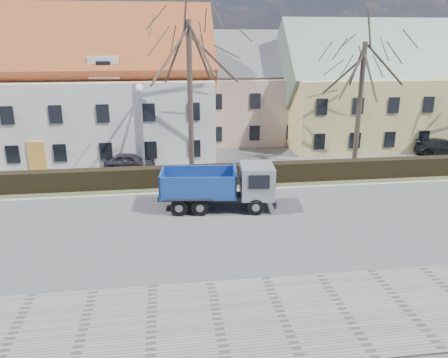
{
  "coord_description": "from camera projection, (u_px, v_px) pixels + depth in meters",
  "views": [
    {
      "loc": [
        -3.7,
        -21.02,
        9.14
      ],
      "look_at": [
        -0.55,
        2.29,
        1.6
      ],
      "focal_mm": 35.0,
      "sensor_mm": 36.0,
      "label": 1
    }
  ],
  "objects": [
    {
      "name": "parked_car_a",
      "position": [
        130.0,
        161.0,
        31.92
      ],
      "size": [
        3.86,
        2.09,
        1.25
      ],
      "primitive_type": "imported",
      "rotation": [
        0.0,
        0.0,
        1.4
      ],
      "color": "#23222A",
      "rests_on": "ground"
    },
    {
      "name": "building_yellow",
      "position": [
        382.0,
        95.0,
        39.88
      ],
      "size": [
        18.8,
        10.8,
        8.5
      ],
      "primitive_type": null,
      "color": "#CCBE70",
      "rests_on": "ground"
    },
    {
      "name": "streetlight",
      "position": [
        142.0,
        135.0,
        28.03
      ],
      "size": [
        0.51,
        0.51,
        6.59
      ],
      "primitive_type": null,
      "color": "gray",
      "rests_on": "ground"
    },
    {
      "name": "grass_strip",
      "position": [
        224.0,
        183.0,
        28.93
      ],
      "size": [
        80.0,
        3.0,
        0.1
      ],
      "primitive_type": "cube",
      "color": "#3F4627",
      "rests_on": "ground"
    },
    {
      "name": "cart_frame",
      "position": [
        183.0,
        188.0,
        27.07
      ],
      "size": [
        0.9,
        0.68,
        0.74
      ],
      "primitive_type": null,
      "rotation": [
        0.0,
        0.0,
        0.3
      ],
      "color": "silver",
      "rests_on": "ground"
    },
    {
      "name": "sidewalk_near",
      "position": [
        282.0,
        316.0,
        15.06
      ],
      "size": [
        80.0,
        5.0,
        0.08
      ],
      "primitive_type": "cube",
      "color": "gray",
      "rests_on": "ground"
    },
    {
      "name": "ground",
      "position": [
        240.0,
        220.0,
        23.09
      ],
      "size": [
        120.0,
        120.0,
        0.0
      ],
      "primitive_type": "plane",
      "color": "#4C4C4F"
    },
    {
      "name": "parked_car_b",
      "position": [
        443.0,
        147.0,
        35.92
      ],
      "size": [
        4.94,
        3.35,
        1.33
      ],
      "primitive_type": "imported",
      "rotation": [
        0.0,
        0.0,
        1.21
      ],
      "color": "black",
      "rests_on": "ground"
    },
    {
      "name": "dump_truck",
      "position": [
        214.0,
        186.0,
        24.32
      ],
      "size": [
        6.83,
        3.14,
        2.64
      ],
      "primitive_type": null,
      "rotation": [
        0.0,
        0.0,
        -0.11
      ],
      "color": "navy",
      "rests_on": "ground"
    },
    {
      "name": "building_pink",
      "position": [
        247.0,
        96.0,
        41.26
      ],
      "size": [
        10.8,
        8.8,
        8.0
      ],
      "primitive_type": null,
      "color": "tan",
      "rests_on": "ground"
    },
    {
      "name": "building_white",
      "position": [
        48.0,
        97.0,
        35.09
      ],
      "size": [
        26.8,
        10.8,
        9.5
      ],
      "primitive_type": null,
      "color": "silver",
      "rests_on": "ground"
    },
    {
      "name": "tree_1",
      "position": [
        190.0,
        84.0,
        28.93
      ],
      "size": [
        9.2,
        9.2,
        12.65
      ],
      "primitive_type": null,
      "color": "#362D25",
      "rests_on": "ground"
    },
    {
      "name": "hedge",
      "position": [
        225.0,
        175.0,
        28.56
      ],
      "size": [
        60.0,
        0.9,
        1.3
      ],
      "primitive_type": "cube",
      "color": "black",
      "rests_on": "ground"
    },
    {
      "name": "curb_far",
      "position": [
        228.0,
        191.0,
        27.42
      ],
      "size": [
        80.0,
        0.3,
        0.12
      ],
      "primitive_type": "cube",
      "color": "#A19E96",
      "rests_on": "ground"
    },
    {
      "name": "tree_2",
      "position": [
        361.0,
        94.0,
        30.71
      ],
      "size": [
        8.0,
        8.0,
        11.0
      ],
      "primitive_type": null,
      "color": "#362D25",
      "rests_on": "ground"
    }
  ]
}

